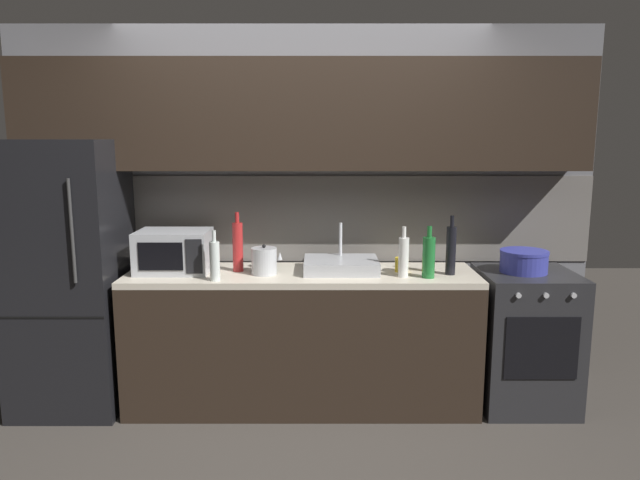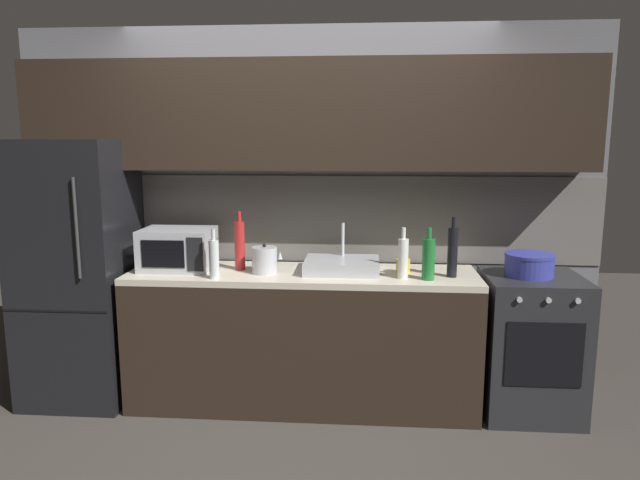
{
  "view_description": "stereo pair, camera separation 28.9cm",
  "coord_description": "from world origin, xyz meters",
  "px_view_note": "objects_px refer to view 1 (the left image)",
  "views": [
    {
      "loc": [
        0.12,
        -2.79,
        1.76
      ],
      "look_at": [
        0.11,
        0.9,
        1.11
      ],
      "focal_mm": 32.82,
      "sensor_mm": 36.0,
      "label": 1
    },
    {
      "loc": [
        0.41,
        -2.78,
        1.76
      ],
      "look_at": [
        0.11,
        0.9,
        1.11
      ],
      "focal_mm": 32.82,
      "sensor_mm": 36.0,
      "label": 2
    }
  ],
  "objects_px": {
    "mug_yellow": "(402,265)",
    "wine_bottle_red": "(238,246)",
    "wine_bottle_white": "(404,256)",
    "refrigerator": "(70,276)",
    "cooking_pot": "(524,261)",
    "wine_bottle_dark": "(451,250)",
    "kettle": "(265,261)",
    "microwave": "(174,251)",
    "wine_bottle_clear": "(215,260)",
    "oven_range": "(525,339)",
    "mug_teal": "(267,260)",
    "wine_bottle_green": "(429,257)"
  },
  "relations": [
    {
      "from": "mug_yellow",
      "to": "cooking_pot",
      "type": "relative_size",
      "value": 0.3
    },
    {
      "from": "mug_teal",
      "to": "cooking_pot",
      "type": "xyz_separation_m",
      "value": [
        1.67,
        -0.13,
        0.02
      ]
    },
    {
      "from": "microwave",
      "to": "wine_bottle_dark",
      "type": "bearing_deg",
      "value": -2.57
    },
    {
      "from": "refrigerator",
      "to": "oven_range",
      "type": "relative_size",
      "value": 1.94
    },
    {
      "from": "oven_range",
      "to": "wine_bottle_red",
      "type": "height_order",
      "value": "wine_bottle_red"
    },
    {
      "from": "wine_bottle_green",
      "to": "mug_yellow",
      "type": "relative_size",
      "value": 3.51
    },
    {
      "from": "wine_bottle_dark",
      "to": "refrigerator",
      "type": "bearing_deg",
      "value": 178.57
    },
    {
      "from": "wine_bottle_white",
      "to": "cooking_pot",
      "type": "height_order",
      "value": "wine_bottle_white"
    },
    {
      "from": "mug_teal",
      "to": "cooking_pot",
      "type": "bearing_deg",
      "value": -4.4
    },
    {
      "from": "oven_range",
      "to": "cooking_pot",
      "type": "distance_m",
      "value": 0.52
    },
    {
      "from": "refrigerator",
      "to": "cooking_pot",
      "type": "relative_size",
      "value": 5.74
    },
    {
      "from": "mug_yellow",
      "to": "oven_range",
      "type": "bearing_deg",
      "value": -1.28
    },
    {
      "from": "microwave",
      "to": "kettle",
      "type": "distance_m",
      "value": 0.6
    },
    {
      "from": "mug_yellow",
      "to": "wine_bottle_red",
      "type": "bearing_deg",
      "value": 179.22
    },
    {
      "from": "wine_bottle_white",
      "to": "mug_yellow",
      "type": "bearing_deg",
      "value": 85.64
    },
    {
      "from": "wine_bottle_dark",
      "to": "mug_teal",
      "type": "relative_size",
      "value": 3.51
    },
    {
      "from": "wine_bottle_green",
      "to": "mug_yellow",
      "type": "bearing_deg",
      "value": 130.74
    },
    {
      "from": "wine_bottle_clear",
      "to": "wine_bottle_green",
      "type": "xyz_separation_m",
      "value": [
        1.31,
        0.08,
        0.01
      ]
    },
    {
      "from": "wine_bottle_white",
      "to": "wine_bottle_green",
      "type": "bearing_deg",
      "value": -8.81
    },
    {
      "from": "microwave",
      "to": "wine_bottle_white",
      "type": "bearing_deg",
      "value": -5.55
    },
    {
      "from": "wine_bottle_clear",
      "to": "wine_bottle_dark",
      "type": "xyz_separation_m",
      "value": [
        1.47,
        0.16,
        0.03
      ]
    },
    {
      "from": "wine_bottle_clear",
      "to": "mug_yellow",
      "type": "relative_size",
      "value": 3.35
    },
    {
      "from": "wine_bottle_green",
      "to": "cooking_pot",
      "type": "relative_size",
      "value": 1.07
    },
    {
      "from": "microwave",
      "to": "wine_bottle_dark",
      "type": "distance_m",
      "value": 1.78
    },
    {
      "from": "refrigerator",
      "to": "microwave",
      "type": "height_order",
      "value": "refrigerator"
    },
    {
      "from": "wine_bottle_clear",
      "to": "mug_teal",
      "type": "xyz_separation_m",
      "value": [
        0.28,
        0.35,
        -0.07
      ]
    },
    {
      "from": "kettle",
      "to": "wine_bottle_white",
      "type": "height_order",
      "value": "wine_bottle_white"
    },
    {
      "from": "wine_bottle_red",
      "to": "wine_bottle_white",
      "type": "height_order",
      "value": "wine_bottle_red"
    },
    {
      "from": "wine_bottle_green",
      "to": "wine_bottle_clear",
      "type": "bearing_deg",
      "value": -176.71
    },
    {
      "from": "oven_range",
      "to": "mug_teal",
      "type": "height_order",
      "value": "mug_teal"
    },
    {
      "from": "refrigerator",
      "to": "mug_yellow",
      "type": "relative_size",
      "value": 18.9
    },
    {
      "from": "microwave",
      "to": "wine_bottle_green",
      "type": "distance_m",
      "value": 1.63
    },
    {
      "from": "mug_teal",
      "to": "wine_bottle_clear",
      "type": "bearing_deg",
      "value": -128.6
    },
    {
      "from": "kettle",
      "to": "cooking_pot",
      "type": "relative_size",
      "value": 0.65
    },
    {
      "from": "kettle",
      "to": "wine_bottle_red",
      "type": "height_order",
      "value": "wine_bottle_red"
    },
    {
      "from": "wine_bottle_green",
      "to": "mug_yellow",
      "type": "xyz_separation_m",
      "value": [
        -0.14,
        0.16,
        -0.09
      ]
    },
    {
      "from": "wine_bottle_clear",
      "to": "wine_bottle_white",
      "type": "distance_m",
      "value": 1.16
    },
    {
      "from": "wine_bottle_white",
      "to": "wine_bottle_red",
      "type": "bearing_deg",
      "value": 171.6
    },
    {
      "from": "microwave",
      "to": "mug_yellow",
      "type": "relative_size",
      "value": 4.97
    },
    {
      "from": "oven_range",
      "to": "wine_bottle_green",
      "type": "bearing_deg",
      "value": -167.82
    },
    {
      "from": "microwave",
      "to": "wine_bottle_red",
      "type": "height_order",
      "value": "wine_bottle_red"
    },
    {
      "from": "oven_range",
      "to": "mug_teal",
      "type": "distance_m",
      "value": 1.79
    },
    {
      "from": "kettle",
      "to": "wine_bottle_dark",
      "type": "bearing_deg",
      "value": -0.46
    },
    {
      "from": "oven_range",
      "to": "mug_teal",
      "type": "relative_size",
      "value": 8.37
    },
    {
      "from": "wine_bottle_white",
      "to": "refrigerator",
      "type": "bearing_deg",
      "value": 176.69
    },
    {
      "from": "mug_yellow",
      "to": "wine_bottle_white",
      "type": "bearing_deg",
      "value": -94.36
    },
    {
      "from": "microwave",
      "to": "wine_bottle_clear",
      "type": "height_order",
      "value": "wine_bottle_clear"
    },
    {
      "from": "wine_bottle_dark",
      "to": "kettle",
      "type": "bearing_deg",
      "value": 179.54
    },
    {
      "from": "oven_range",
      "to": "microwave",
      "type": "relative_size",
      "value": 1.96
    },
    {
      "from": "wine_bottle_green",
      "to": "cooking_pot",
      "type": "xyz_separation_m",
      "value": [
        0.64,
        0.15,
        -0.06
      ]
    }
  ]
}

